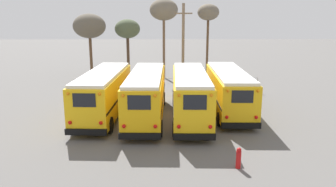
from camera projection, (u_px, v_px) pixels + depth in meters
name	position (u px, v px, depth m)	size (l,w,h in m)	color
ground_plane	(168.00, 115.00, 23.79)	(160.00, 160.00, 0.00)	#5B5956
school_bus_0	(104.00, 92.00, 23.27)	(2.96, 9.93, 3.21)	yellow
school_bus_1	(146.00, 94.00, 22.69)	(2.70, 10.03, 3.27)	#EAAA0F
school_bus_2	(190.00, 94.00, 22.53)	(2.72, 9.88, 3.31)	yellow
school_bus_3	(228.00, 89.00, 24.49)	(2.76, 9.91, 3.10)	yellow
utility_pole	(183.00, 43.00, 33.42)	(1.80, 0.28, 8.29)	#75604C
bare_tree_0	(89.00, 26.00, 38.48)	(3.81, 3.81, 7.32)	brown
bare_tree_1	(127.00, 29.00, 40.25)	(3.10, 3.10, 6.67)	#473323
bare_tree_2	(164.00, 11.00, 36.39)	(3.15, 3.15, 8.90)	brown
bare_tree_3	(208.00, 14.00, 37.41)	(2.48, 2.48, 8.39)	brown
fence_line	(166.00, 83.00, 30.52)	(17.18, 0.06, 1.42)	#939399
fire_hydrant	(239.00, 158.00, 15.42)	(0.24, 0.24, 1.03)	#B21414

